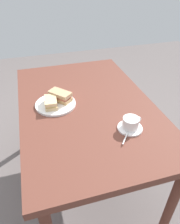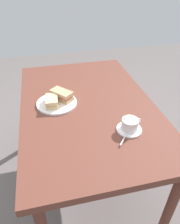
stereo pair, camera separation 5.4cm
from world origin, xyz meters
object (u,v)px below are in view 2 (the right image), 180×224
(sandwich_front, at_px, (52,101))
(coffee_cup, at_px, (130,124))
(coffee_saucer, at_px, (129,129))
(spoon, at_px, (125,137))
(sandwich_plate, at_px, (57,103))
(dining_table, at_px, (87,113))
(sandwich_back, at_px, (62,95))

(sandwich_front, distance_m, coffee_cup, 0.52)
(coffee_saucer, distance_m, spoon, 0.08)
(sandwich_plate, height_order, coffee_saucer, sandwich_plate)
(dining_table, distance_m, spoon, 0.41)
(dining_table, relative_size, coffee_saucer, 9.40)
(sandwich_plate, relative_size, coffee_saucer, 1.87)
(dining_table, distance_m, coffee_saucer, 0.37)
(sandwich_plate, distance_m, coffee_saucer, 0.51)
(sandwich_back, height_order, coffee_saucer, sandwich_back)
(sandwich_front, relative_size, sandwich_back, 0.80)
(coffee_cup, bearing_deg, sandwich_front, -129.87)
(coffee_saucer, height_order, spoon, spoon)
(dining_table, bearing_deg, coffee_saucer, 27.94)
(coffee_cup, relative_size, spoon, 1.41)
(sandwich_front, bearing_deg, spoon, 41.11)
(sandwich_plate, xyz_separation_m, sandwich_front, (0.02, -0.03, 0.03))
(sandwich_front, height_order, coffee_cup, coffee_cup)
(sandwich_front, height_order, spoon, sandwich_front)
(sandwich_plate, height_order, spoon, spoon)
(coffee_saucer, bearing_deg, spoon, -39.33)
(sandwich_front, bearing_deg, sandwich_back, 127.65)
(dining_table, height_order, coffee_cup, coffee_cup)
(dining_table, relative_size, sandwich_back, 8.24)
(dining_table, height_order, sandwich_back, sandwich_back)
(sandwich_front, relative_size, spoon, 1.53)
(sandwich_plate, distance_m, spoon, 0.52)
(sandwich_back, height_order, coffee_cup, sandwich_back)
(sandwich_back, bearing_deg, sandwich_plate, -51.55)
(coffee_saucer, bearing_deg, coffee_cup, 103.50)
(dining_table, xyz_separation_m, sandwich_plate, (-0.04, -0.20, 0.09))
(sandwich_back, bearing_deg, coffee_saucer, 40.20)
(sandwich_front, bearing_deg, coffee_saucer, 49.99)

